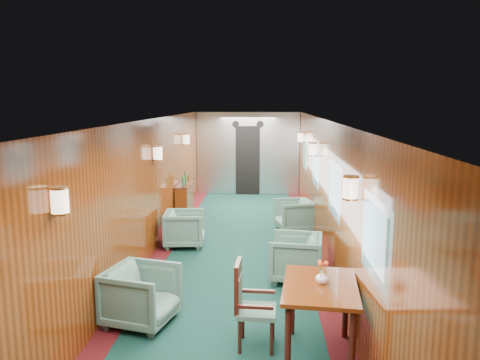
{
  "coord_description": "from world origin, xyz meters",
  "views": [
    {
      "loc": [
        0.48,
        -7.62,
        2.71
      ],
      "look_at": [
        0.0,
        1.56,
        1.15
      ],
      "focal_mm": 35.0,
      "sensor_mm": 36.0,
      "label": 1
    }
  ],
  "objects": [
    {
      "name": "armchair_right_near",
      "position": [
        0.97,
        -0.77,
        0.35
      ],
      "size": [
        0.87,
        0.85,
        0.71
      ],
      "primitive_type": "imported",
      "rotation": [
        0.0,
        0.0,
        -1.7
      ],
      "color": "#1E4640",
      "rests_on": "ground"
    },
    {
      "name": "windows_right",
      "position": [
        1.49,
        0.25,
        1.45
      ],
      "size": [
        0.02,
        8.6,
        0.8
      ],
      "color": "#ADAFB4",
      "rests_on": "ground"
    },
    {
      "name": "armchair_right_far",
      "position": [
        1.11,
        2.01,
        0.33
      ],
      "size": [
        0.87,
        0.86,
        0.66
      ],
      "primitive_type": "imported",
      "rotation": [
        0.0,
        0.0,
        -1.34
      ],
      "color": "#1E4640",
      "rests_on": "ground"
    },
    {
      "name": "side_chair",
      "position": [
        0.32,
        -2.77,
        0.53
      ],
      "size": [
        0.46,
        0.48,
        0.98
      ],
      "rotation": [
        0.0,
        0.0,
        -0.05
      ],
      "color": "#1E4640",
      "rests_on": "ground"
    },
    {
      "name": "credenza",
      "position": [
        -1.34,
        2.78,
        0.43
      ],
      "size": [
        0.29,
        0.93,
        1.11
      ],
      "color": "#652C0D",
      "rests_on": "ground"
    },
    {
      "name": "bulkhead",
      "position": [
        0.0,
        5.91,
        1.18
      ],
      "size": [
        2.98,
        0.17,
        2.39
      ],
      "color": "silver",
      "rests_on": "ground"
    },
    {
      "name": "room",
      "position": [
        0.0,
        0.0,
        1.63
      ],
      "size": [
        12.0,
        12.1,
        2.4
      ],
      "color": "#0E332B",
      "rests_on": "ground"
    },
    {
      "name": "armchair_left_far",
      "position": [
        -1.01,
        0.83,
        0.34
      ],
      "size": [
        0.8,
        0.78,
        0.67
      ],
      "primitive_type": "imported",
      "rotation": [
        0.0,
        0.0,
        1.65
      ],
      "color": "#1E4640",
      "rests_on": "ground"
    },
    {
      "name": "flower_vase",
      "position": [
        1.1,
        -2.92,
        0.88
      ],
      "size": [
        0.15,
        0.15,
        0.14
      ],
      "primitive_type": "imported",
      "rotation": [
        0.0,
        0.0,
        -0.12
      ],
      "color": "silver",
      "rests_on": "dining_table"
    },
    {
      "name": "armchair_left_near",
      "position": [
        -1.0,
        -2.29,
        0.36
      ],
      "size": [
        0.96,
        0.94,
        0.72
      ],
      "primitive_type": "imported",
      "rotation": [
        0.0,
        0.0,
        1.31
      ],
      "color": "#1E4640",
      "rests_on": "ground"
    },
    {
      "name": "dining_table",
      "position": [
        1.08,
        -2.96,
        0.69
      ],
      "size": [
        0.87,
        1.16,
        0.82
      ],
      "rotation": [
        0.0,
        0.0,
        -0.1
      ],
      "color": "#652C0D",
      "rests_on": "ground"
    },
    {
      "name": "wall_sconces",
      "position": [
        0.0,
        0.57,
        1.79
      ],
      "size": [
        2.97,
        7.97,
        0.25
      ],
      "color": "beige",
      "rests_on": "ground"
    }
  ]
}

